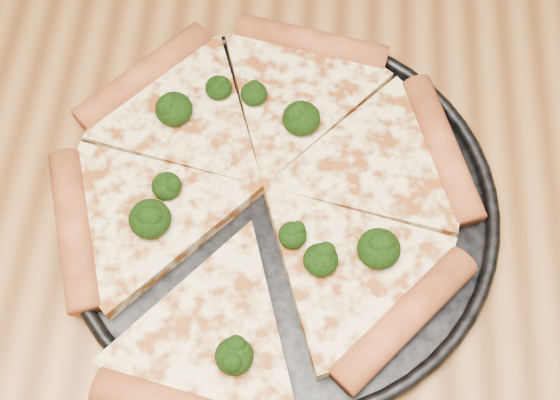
{
  "coord_description": "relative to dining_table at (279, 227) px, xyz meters",
  "views": [
    {
      "loc": [
        0.02,
        -0.29,
        1.3
      ],
      "look_at": [
        0.0,
        -0.02,
        0.77
      ],
      "focal_mm": 46.98,
      "sensor_mm": 36.0,
      "label": 1
    }
  ],
  "objects": [
    {
      "name": "dining_table",
      "position": [
        0.0,
        0.0,
        0.0
      ],
      "size": [
        1.2,
        0.9,
        0.75
      ],
      "color": "#975F2E",
      "rests_on": "ground"
    },
    {
      "name": "broccoli_florets",
      "position": [
        -0.02,
        -0.02,
        0.12
      ],
      "size": [
        0.21,
        0.26,
        0.03
      ],
      "color": "black",
      "rests_on": "pizza"
    },
    {
      "name": "pizza_pan",
      "position": [
        0.0,
        -0.02,
        0.1
      ],
      "size": [
        0.36,
        0.36,
        0.02
      ],
      "color": "black",
      "rests_on": "dining_table"
    },
    {
      "name": "pizza",
      "position": [
        -0.01,
        -0.02,
        0.11
      ],
      "size": [
        0.36,
        0.39,
        0.03
      ],
      "rotation": [
        0.0,
        0.0,
        -0.21
      ],
      "color": "beige",
      "rests_on": "pizza_pan"
    },
    {
      "name": "ground",
      "position": [
        0.0,
        0.0,
        -0.66
      ],
      "size": [
        4.0,
        4.0,
        0.0
      ],
      "primitive_type": "plane",
      "color": "brown",
      "rests_on": "ground"
    }
  ]
}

